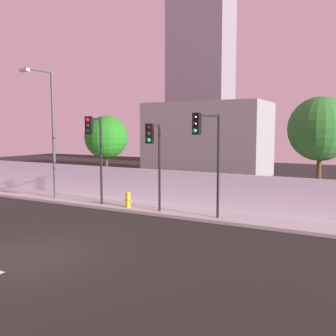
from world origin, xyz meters
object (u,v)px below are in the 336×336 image
object	(u,v)px
traffic_light_left	(95,141)
traffic_light_center	(207,143)
traffic_light_right	(154,148)
roadside_tree_leftmost	(106,137)
roadside_tree_midleft	(320,129)
fire_hydrant	(128,199)
street_lamp_curbside	(50,125)

from	to	relation	value
traffic_light_left	traffic_light_center	distance (m)	6.33
traffic_light_right	roadside_tree_leftmost	distance (m)	6.55
traffic_light_left	traffic_light_right	xyz separation A→B (m)	(3.64, -0.14, -0.26)
traffic_light_center	roadside_tree_leftmost	size ratio (longest dim) A/B	0.94
traffic_light_center	roadside_tree_midleft	bearing A→B (deg)	40.92
traffic_light_left	fire_hydrant	xyz separation A→B (m)	(1.61, 0.63, -2.96)
traffic_light_center	fire_hydrant	bearing A→B (deg)	170.10
street_lamp_curbside	roadside_tree_midleft	size ratio (longest dim) A/B	1.29
traffic_light_left	street_lamp_curbside	distance (m)	3.87
traffic_light_left	roadside_tree_midleft	bearing A→B (deg)	17.91
traffic_light_left	fire_hydrant	world-z (taller)	traffic_light_left
street_lamp_curbside	traffic_light_center	bearing A→B (deg)	-4.42
traffic_light_left	fire_hydrant	bearing A→B (deg)	21.33
traffic_light_center	roadside_tree_leftmost	xyz separation A→B (m)	(-8.20, 3.57, 0.08)
street_lamp_curbside	fire_hydrant	distance (m)	6.57
fire_hydrant	roadside_tree_leftmost	size ratio (longest dim) A/B	0.16
street_lamp_curbside	roadside_tree_leftmost	distance (m)	3.44
traffic_light_left	roadside_tree_midleft	size ratio (longest dim) A/B	0.82
roadside_tree_leftmost	roadside_tree_midleft	bearing A→B (deg)	0.00
street_lamp_curbside	fire_hydrant	world-z (taller)	street_lamp_curbside
traffic_light_right	street_lamp_curbside	xyz separation A→B (m)	(-7.36, 0.72, 1.14)
traffic_light_center	roadside_tree_leftmost	world-z (taller)	roadside_tree_leftmost
traffic_light_center	roadside_tree_midleft	xyz separation A→B (m)	(4.12, 3.57, 0.57)
traffic_light_center	fire_hydrant	world-z (taller)	traffic_light_center
street_lamp_curbside	fire_hydrant	xyz separation A→B (m)	(5.33, 0.05, -3.84)
street_lamp_curbside	roadside_tree_leftmost	world-z (taller)	street_lamp_curbside
traffic_light_left	traffic_light_right	bearing A→B (deg)	-2.15
roadside_tree_midleft	roadside_tree_leftmost	bearing A→B (deg)	-180.00
traffic_light_left	traffic_light_center	xyz separation A→B (m)	(6.33, -0.20, 0.04)
traffic_light_center	traffic_light_left	bearing A→B (deg)	178.23
traffic_light_right	roadside_tree_midleft	size ratio (longest dim) A/B	0.75
fire_hydrant	street_lamp_curbside	bearing A→B (deg)	-179.50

